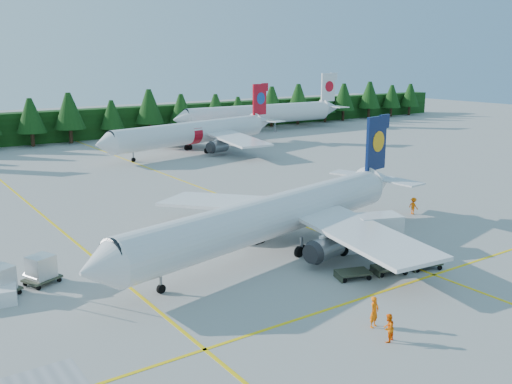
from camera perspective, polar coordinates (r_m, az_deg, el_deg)
ground at (r=45.48m, az=6.63°, el=-7.53°), size 320.00×320.00×0.00m
taxi_stripe_a at (r=56.06m, az=-18.44°, el=-4.09°), size 0.25×120.00×0.01m
taxi_stripe_b at (r=64.14m, az=-1.10°, el=-1.23°), size 0.25×120.00×0.01m
taxi_stripe_cross at (r=41.51m, az=12.16°, el=-9.84°), size 80.00×0.25×0.01m
treeline_hedge at (r=117.96m, az=-20.68°, el=6.09°), size 220.00×4.00×6.00m
airliner_navy at (r=47.02m, az=0.88°, el=-2.74°), size 35.07×28.56×10.33m
airliner_red at (r=98.93m, az=-6.74°, el=5.82°), size 37.76×30.71×11.15m
airliner_far_right at (r=126.66m, az=-0.05°, el=7.79°), size 42.75×4.75×12.43m
service_truck at (r=49.84m, az=10.88°, el=-4.02°), size 6.55×4.24×2.97m
dolly_train at (r=45.13m, az=13.19°, el=-7.34°), size 8.90×3.95×0.15m
uld_pair at (r=43.91m, az=-22.45°, el=-7.58°), size 5.80×3.25×1.80m
crew_a at (r=36.25m, az=11.75°, el=-11.65°), size 0.81×0.63×1.97m
crew_b at (r=34.77m, az=13.09°, el=-13.10°), size 1.00×0.90×1.71m
crew_c at (r=62.15m, az=15.47°, el=-1.35°), size 0.54×0.76×1.79m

